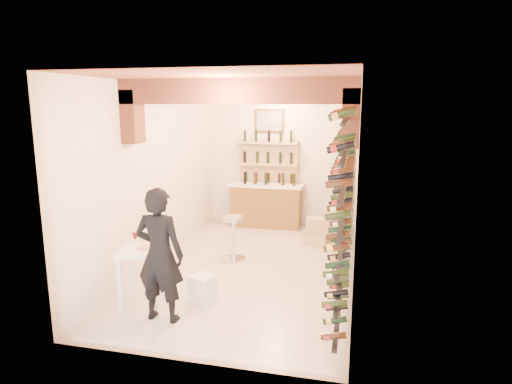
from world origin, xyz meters
TOP-DOWN VIEW (x-y plane):
  - ground at (0.00, 0.00)m, footprint 6.00×6.00m
  - room_shell at (0.00, -0.26)m, footprint 3.52×6.02m
  - wine_rack at (1.53, 0.00)m, footprint 0.32×5.70m
  - back_counter at (-0.30, 2.65)m, footprint 1.70×0.62m
  - back_shelving at (-0.30, 2.89)m, footprint 1.40×0.31m
  - tasting_table at (-1.16, -1.84)m, footprint 0.70×0.70m
  - white_stool at (-0.38, -1.50)m, footprint 0.39×0.39m
  - person at (-0.73, -2.14)m, footprint 0.68×0.46m
  - chrome_barstool at (-0.41, 0.28)m, footprint 0.43×0.43m
  - crate_lower at (1.00, 1.51)m, footprint 0.58×0.49m
  - crate_upper at (1.00, 1.51)m, footprint 0.49×0.36m

SIDE VIEW (x-z plane):
  - ground at x=0.00m, z-range 0.00..0.00m
  - crate_lower at x=1.00m, z-range 0.00..0.29m
  - white_stool at x=-0.38m, z-range 0.00..0.40m
  - crate_upper at x=1.00m, z-range 0.29..0.57m
  - chrome_barstool at x=-0.41m, z-range 0.07..0.89m
  - back_counter at x=-0.30m, z-range -0.11..1.18m
  - tasting_table at x=-1.16m, z-range 0.18..1.21m
  - person at x=-0.73m, z-range 0.00..1.81m
  - back_shelving at x=-0.30m, z-range -0.19..2.53m
  - wine_rack at x=1.53m, z-range 0.27..2.83m
  - room_shell at x=0.00m, z-range 0.65..3.86m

